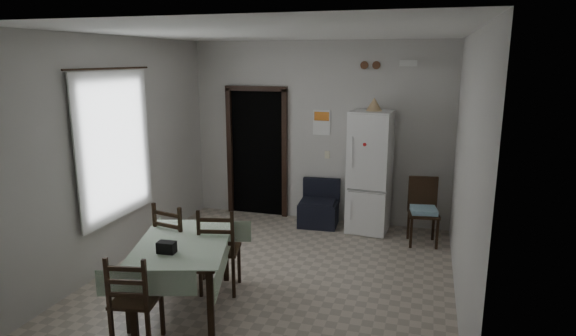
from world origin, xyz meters
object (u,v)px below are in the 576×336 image
at_px(corner_chair, 423,212).
at_px(dining_table, 185,274).
at_px(dining_chair_far_right, 220,248).
at_px(dining_chair_near_head, 136,298).
at_px(fridge, 370,172).
at_px(navy_seat, 319,203).
at_px(dining_chair_far_left, 179,243).

xyz_separation_m(corner_chair, dining_table, (-2.42, -2.57, -0.11)).
height_order(dining_table, dining_chair_far_right, dining_chair_far_right).
bearing_deg(dining_chair_far_right, dining_chair_near_head, 64.33).
distance_m(fridge, navy_seat, 0.97).
bearing_deg(dining_table, dining_chair_far_left, 106.77).
bearing_deg(navy_seat, corner_chair, -16.27).
bearing_deg(navy_seat, fridge, -3.72).
relative_size(fridge, dining_chair_near_head, 2.00).
distance_m(navy_seat, dining_table, 3.03).
bearing_deg(dining_chair_far_right, navy_seat, -116.11).
bearing_deg(navy_seat, dining_chair_far_left, -118.25).
distance_m(fridge, dining_table, 3.38).
relative_size(dining_table, dining_chair_near_head, 1.52).
height_order(dining_chair_far_left, dining_chair_far_right, dining_chair_far_left).
height_order(corner_chair, dining_chair_near_head, corner_chair).
bearing_deg(dining_chair_near_head, dining_chair_far_right, -113.70).
distance_m(corner_chair, dining_chair_far_right, 3.06).
distance_m(fridge, dining_chair_near_head, 4.09).
distance_m(navy_seat, corner_chair, 1.66).
distance_m(dining_chair_far_left, dining_chair_near_head, 1.28).
height_order(fridge, dining_chair_far_left, fridge).
xyz_separation_m(dining_chair_far_left, dining_chair_near_head, (0.24, -1.25, -0.04)).
xyz_separation_m(corner_chair, dining_chair_far_left, (-2.73, -2.09, 0.03)).
bearing_deg(dining_chair_far_right, corner_chair, -148.87).
distance_m(dining_chair_far_right, dining_chair_near_head, 1.26).
xyz_separation_m(fridge, dining_chair_near_head, (-1.67, -3.70, -0.47)).
bearing_deg(dining_chair_far_right, dining_table, 52.48).
distance_m(fridge, dining_chair_far_left, 3.13).
xyz_separation_m(corner_chair, dining_chair_far_right, (-2.21, -2.11, 0.03)).
xyz_separation_m(fridge, navy_seat, (-0.79, 0.00, -0.57)).
height_order(corner_chair, dining_chair_far_left, dining_chair_far_left).
bearing_deg(navy_seat, dining_chair_near_head, -107.04).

